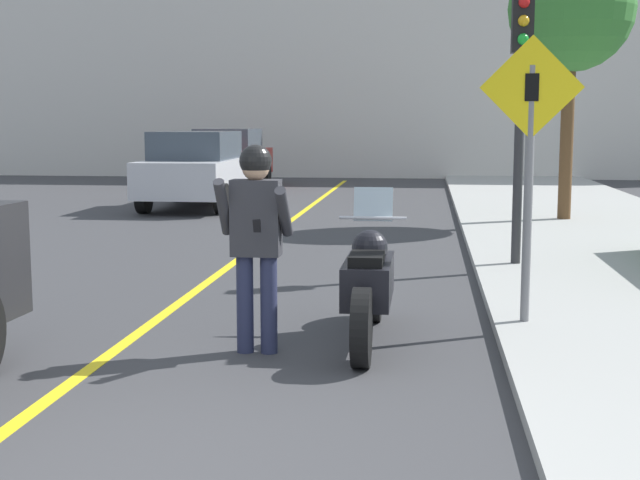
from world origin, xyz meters
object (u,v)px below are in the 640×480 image
(person_biker, at_px, (256,227))
(traffic_light, at_px, (521,75))
(motorcycle, at_px, (369,284))
(parked_car_silver, at_px, (197,169))
(crossing_sign, at_px, (530,152))
(parked_car_red, at_px, (230,157))
(street_tree, at_px, (571,11))

(person_biker, xyz_separation_m, traffic_light, (2.53, 4.34, 1.42))
(motorcycle, xyz_separation_m, parked_car_silver, (-4.51, 11.54, 0.35))
(crossing_sign, relative_size, traffic_light, 0.75)
(motorcycle, xyz_separation_m, parked_car_red, (-5.19, 17.83, 0.35))
(traffic_light, xyz_separation_m, street_tree, (1.40, 5.41, 1.40))
(traffic_light, bearing_deg, parked_car_silver, 128.62)
(motorcycle, distance_m, crossing_sign, 1.86)
(street_tree, bearing_deg, crossing_sign, -100.64)
(traffic_light, bearing_deg, parked_car_red, 116.02)
(crossing_sign, xyz_separation_m, traffic_light, (0.25, 3.36, 0.84))
(traffic_light, relative_size, parked_car_red, 0.81)
(person_biker, relative_size, parked_car_red, 0.41)
(crossing_sign, distance_m, street_tree, 9.20)
(person_biker, bearing_deg, crossing_sign, 23.32)
(person_biker, distance_m, street_tree, 10.88)
(motorcycle, height_order, person_biker, person_biker)
(motorcycle, relative_size, person_biker, 1.31)
(crossing_sign, relative_size, parked_car_red, 0.61)
(traffic_light, distance_m, street_tree, 5.76)
(traffic_light, bearing_deg, street_tree, 75.48)
(motorcycle, relative_size, street_tree, 0.46)
(street_tree, xyz_separation_m, parked_car_silver, (-7.54, 2.28, -3.02))
(motorcycle, relative_size, parked_car_red, 0.54)
(person_biker, xyz_separation_m, parked_car_silver, (-3.62, 12.03, -0.20))
(person_biker, xyz_separation_m, street_tree, (3.93, 9.75, 2.82))
(crossing_sign, height_order, street_tree, street_tree)
(person_biker, height_order, traffic_light, traffic_light)
(motorcycle, distance_m, parked_car_silver, 12.40)
(motorcycle, height_order, traffic_light, traffic_light)
(motorcycle, distance_m, parked_car_red, 18.57)
(crossing_sign, distance_m, traffic_light, 3.47)
(crossing_sign, relative_size, street_tree, 0.52)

